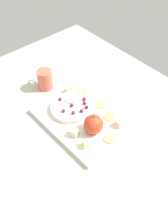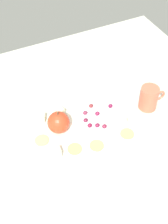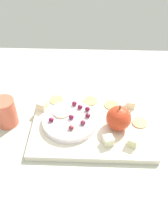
{
  "view_description": "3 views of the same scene",
  "coord_description": "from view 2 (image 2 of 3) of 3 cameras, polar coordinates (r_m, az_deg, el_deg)",
  "views": [
    {
      "loc": [
        -56.87,
        46.78,
        86.03
      ],
      "look_at": [
        1.03,
        -3.56,
        8.2
      ],
      "focal_mm": 45.93,
      "sensor_mm": 36.0,
      "label": 1
    },
    {
      "loc": [
        -28.78,
        -67.79,
        87.63
      ],
      "look_at": [
        3.46,
        -0.72,
        8.22
      ],
      "focal_mm": 51.38,
      "sensor_mm": 36.0,
      "label": 2
    },
    {
      "loc": [
        1.72,
        51.27,
        60.4
      ],
      "look_at": [
        3.83,
        -5.74,
        7.05
      ],
      "focal_mm": 40.98,
      "sensor_mm": 36.0,
      "label": 3
    }
  ],
  "objects": [
    {
      "name": "grape_5",
      "position": [
        1.09,
        2.39,
        -0.27
      ],
      "size": [
        1.61,
        1.45,
        1.51
      ],
      "primitive_type": "ellipsoid",
      "color": "maroon",
      "rests_on": "serving_dish"
    },
    {
      "name": "cracker_1",
      "position": [
        1.06,
        -7.5,
        -5.01
      ],
      "size": [
        4.64,
        4.64,
        0.4
      ],
      "primitive_type": "cylinder",
      "color": "tan",
      "rests_on": "platter"
    },
    {
      "name": "grape_3",
      "position": [
        1.06,
        2.4,
        -2.37
      ],
      "size": [
        1.61,
        1.45,
        1.38
      ],
      "primitive_type": "ellipsoid",
      "color": "maroon",
      "rests_on": "serving_dish"
    },
    {
      "name": "grape_2",
      "position": [
        1.09,
        0.22,
        -0.14
      ],
      "size": [
        1.61,
        1.45,
        1.41
      ],
      "primitive_type": "ellipsoid",
      "color": "maroon",
      "rests_on": "serving_dish"
    },
    {
      "name": "table",
      "position": [
        1.13,
        -1.74,
        -2.61
      ],
      "size": [
        123.1,
        101.26,
        3.17
      ],
      "primitive_type": "cube",
      "color": "#B5B7A7",
      "rests_on": "ground"
    },
    {
      "name": "cheese_cube_1",
      "position": [
        1.11,
        -7.63,
        -1.0
      ],
      "size": [
        3.57,
        3.57,
        2.69
      ],
      "primitive_type": "cube",
      "rotation": [
        0.0,
        0.0,
        1.14
      ],
      "color": "beige",
      "rests_on": "platter"
    },
    {
      "name": "grape_4",
      "position": [
        1.12,
        1.26,
        1.11
      ],
      "size": [
        1.61,
        1.45,
        1.37
      ],
      "primitive_type": "ellipsoid",
      "color": "maroon",
      "rests_on": "serving_dish"
    },
    {
      "name": "cheese_cube_2",
      "position": [
        1.1,
        8.35,
        -1.25
      ],
      "size": [
        3.54,
        3.54,
        2.69
      ],
      "primitive_type": "cube",
      "rotation": [
        0.0,
        0.0,
        1.16
      ],
      "color": "beige",
      "rests_on": "platter"
    },
    {
      "name": "cracker_2",
      "position": [
        1.04,
        2.28,
        -5.97
      ],
      "size": [
        4.64,
        4.64,
        0.4
      ],
      "primitive_type": "cylinder",
      "color": "tan",
      "rests_on": "platter"
    },
    {
      "name": "serving_dish",
      "position": [
        1.11,
        2.53,
        -0.76
      ],
      "size": [
        16.49,
        16.49,
        1.89
      ],
      "primitive_type": "cylinder",
      "color": "white",
      "rests_on": "platter"
    },
    {
      "name": "apple_stem",
      "position": [
        1.02,
        -4.7,
        -0.27
      ],
      "size": [
        0.5,
        0.5,
        1.2
      ],
      "primitive_type": "cylinder",
      "color": "brown",
      "rests_on": "apple_whole"
    },
    {
      "name": "apple_slice_0",
      "position": [
        1.09,
        4.42,
        -0.79
      ],
      "size": [
        5.35,
        5.35,
        0.6
      ],
      "primitive_type": "cylinder",
      "color": "beige",
      "rests_on": "serving_dish"
    },
    {
      "name": "grape_7",
      "position": [
        1.06,
        3.67,
        -2.55
      ],
      "size": [
        1.61,
        1.45,
        1.47
      ],
      "primitive_type": "ellipsoid",
      "color": "maroon",
      "rests_on": "serving_dish"
    },
    {
      "name": "cup",
      "position": [
        1.17,
        11.51,
        2.48
      ],
      "size": [
        9.73,
        6.53,
        8.98
      ],
      "color": "#DF6147",
      "rests_on": "table"
    },
    {
      "name": "grape_6",
      "position": [
        1.06,
        1.04,
        -2.39
      ],
      "size": [
        1.61,
        1.45,
        1.5
      ],
      "primitive_type": "ellipsoid",
      "color": "maroon",
      "rests_on": "serving_dish"
    },
    {
      "name": "grape_0",
      "position": [
        1.12,
        4.73,
        1.09
      ],
      "size": [
        1.61,
        1.45,
        1.37
      ],
      "primitive_type": "ellipsoid",
      "color": "maroon",
      "rests_on": "serving_dish"
    },
    {
      "name": "cracker_0",
      "position": [
        1.03,
        -1.66,
        -6.58
      ],
      "size": [
        4.64,
        4.64,
        0.4
      ],
      "primitive_type": "cylinder",
      "color": "tan",
      "rests_on": "platter"
    },
    {
      "name": "grape_1",
      "position": [
        1.07,
        0.29,
        -1.46
      ],
      "size": [
        1.61,
        1.45,
        1.3
      ],
      "primitive_type": "ellipsoid",
      "color": "maroon",
      "rests_on": "serving_dish"
    },
    {
      "name": "cheese_cube_0",
      "position": [
        1.01,
        -4.91,
        -7.2
      ],
      "size": [
        2.93,
        2.93,
        2.69
      ],
      "primitive_type": "cube",
      "rotation": [
        0.0,
        0.0,
        1.48
      ],
      "color": "beige",
      "rests_on": "platter"
    },
    {
      "name": "apple_whole",
      "position": [
        1.05,
        -4.56,
        -1.86
      ],
      "size": [
        7.41,
        7.41,
        7.41
      ],
      "primitive_type": "sphere",
      "color": "red",
      "rests_on": "platter"
    },
    {
      "name": "platter",
      "position": [
        1.1,
        -0.54,
        -2.7
      ],
      "size": [
        36.33,
        26.74,
        1.81
      ],
      "primitive_type": "cube",
      "color": "silver",
      "rests_on": "table"
    },
    {
      "name": "cracker_3",
      "position": [
        1.07,
        7.69,
        -3.84
      ],
      "size": [
        4.64,
        4.64,
        0.4
      ],
      "primitive_type": "cylinder",
      "color": "tan",
      "rests_on": "platter"
    },
    {
      "name": "cheese_cube_3",
      "position": [
        1.12,
        -4.35,
        0.1
      ],
      "size": [
        3.45,
        3.45,
        2.69
      ],
      "primitive_type": "cube",
      "rotation": [
        0.0,
        0.0,
        0.35
      ],
      "color": "beige",
      "rests_on": "platter"
    }
  ]
}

